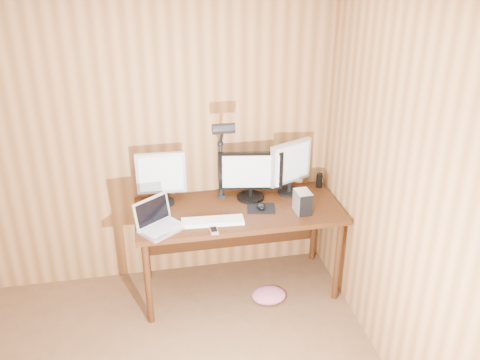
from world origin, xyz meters
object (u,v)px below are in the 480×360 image
object	(u,v)px
desk	(237,218)
monitor_right	(290,166)
monitor_left	(161,177)
monitor_center	(251,175)
laptop	(158,222)
desk_lamp	(222,150)
speaker	(319,180)
hard_drive	(303,202)
mouse	(261,206)
keyboard	(213,221)
phone	(214,230)

from	to	relation	value
desk	monitor_right	xyz separation A→B (m)	(0.46, 0.11, 0.36)
desk	monitor_left	xyz separation A→B (m)	(-0.58, 0.13, 0.35)
monitor_center	monitor_right	world-z (taller)	monitor_right
laptop	desk_lamp	distance (m)	0.73
monitor_right	speaker	size ratio (longest dim) A/B	3.68
hard_drive	desk_lamp	bearing A→B (deg)	151.21
desk	mouse	size ratio (longest dim) A/B	14.64
desk_lamp	monitor_center	bearing A→B (deg)	23.00
mouse	hard_drive	world-z (taller)	hard_drive
monitor_right	keyboard	distance (m)	0.82
monitor_center	hard_drive	size ratio (longest dim) A/B	2.93
monitor_center	hard_drive	xyz separation A→B (m)	(0.34, -0.30, -0.12)
hard_drive	phone	bearing A→B (deg)	-171.11
monitor_center	laptop	size ratio (longest dim) A/B	1.31
monitor_right	speaker	distance (m)	0.34
phone	monitor_left	bearing A→B (deg)	122.00
monitor_right	desk_lamp	world-z (taller)	desk_lamp
speaker	desk_lamp	distance (m)	0.94
desk	monitor_left	size ratio (longest dim) A/B	3.71
laptop	monitor_left	bearing A→B (deg)	45.60
desk	phone	bearing A→B (deg)	-123.14
desk	speaker	bearing A→B (deg)	13.32
speaker	phone	bearing A→B (deg)	-150.97
desk	monitor_center	world-z (taller)	monitor_center
desk	laptop	xyz separation A→B (m)	(-0.63, -0.25, 0.18)
monitor_right	phone	world-z (taller)	monitor_right
desk	monitor_left	bearing A→B (deg)	167.36
desk	monitor_right	world-z (taller)	monitor_right
monitor_left	keyboard	distance (m)	0.56
desk	keyboard	xyz separation A→B (m)	(-0.23, -0.25, 0.13)
monitor_center	desk_lamp	bearing A→B (deg)	-163.75
monitor_left	laptop	world-z (taller)	monitor_left
monitor_center	monitor_right	distance (m)	0.34
phone	monitor_center	bearing A→B (deg)	49.03
laptop	desk_lamp	bearing A→B (deg)	-5.79
keyboard	phone	world-z (taller)	keyboard
monitor_left	speaker	bearing A→B (deg)	4.71
monitor_center	laptop	xyz separation A→B (m)	(-0.76, -0.34, -0.15)
desk	monitor_right	bearing A→B (deg)	13.82
phone	desk_lamp	bearing A→B (deg)	70.19
keyboard	desk_lamp	xyz separation A→B (m)	(0.13, 0.30, 0.44)
keyboard	hard_drive	size ratio (longest dim) A/B	2.70
monitor_left	keyboard	world-z (taller)	monitor_left
monitor_center	desk_lamp	world-z (taller)	desk_lamp
hard_drive	speaker	xyz separation A→B (m)	(0.27, 0.39, -0.03)
hard_drive	laptop	bearing A→B (deg)	178.65
monitor_right	desk	bearing A→B (deg)	168.78
desk_lamp	monitor_right	bearing A→B (deg)	22.10
desk	laptop	size ratio (longest dim) A/B	4.12
monitor_center	laptop	bearing A→B (deg)	-146.52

